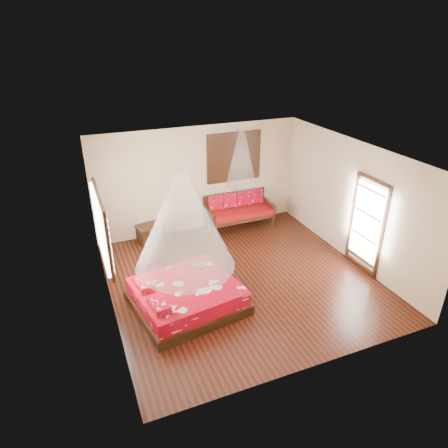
# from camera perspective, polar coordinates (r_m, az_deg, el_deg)

# --- Properties ---
(room) EXTENTS (5.54, 5.54, 2.84)m
(room) POSITION_cam_1_polar(r_m,az_deg,el_deg) (8.17, 2.66, 0.34)
(room) COLOR black
(room) RESTS_ON ground
(bed) EXTENTS (2.23, 2.07, 0.63)m
(bed) POSITION_cam_1_polar(r_m,az_deg,el_deg) (7.95, -5.42, -10.22)
(bed) COLOR black
(bed) RESTS_ON floor
(daybed) EXTENTS (1.82, 0.81, 0.95)m
(daybed) POSITION_cam_1_polar(r_m,az_deg,el_deg) (10.87, 2.05, 2.07)
(daybed) COLOR black
(daybed) RESTS_ON floor
(storage_chest) EXTENTS (0.75, 0.61, 0.46)m
(storage_chest) POSITION_cam_1_polar(r_m,az_deg,el_deg) (10.39, -10.41, -1.32)
(storage_chest) COLOR black
(storage_chest) RESTS_ON floor
(shutter_panel) EXTENTS (1.52, 0.06, 1.32)m
(shutter_panel) POSITION_cam_1_polar(r_m,az_deg,el_deg) (10.68, 1.43, 9.52)
(shutter_panel) COLOR black
(shutter_panel) RESTS_ON wall_back
(window_left) EXTENTS (0.10, 1.74, 1.34)m
(window_left) POSITION_cam_1_polar(r_m,az_deg,el_deg) (7.60, -16.87, -0.39)
(window_left) COLOR black
(window_left) RESTS_ON wall_left
(glazed_door) EXTENTS (0.08, 1.02, 2.16)m
(glazed_door) POSITION_cam_1_polar(r_m,az_deg,el_deg) (9.27, 19.67, -0.25)
(glazed_door) COLOR black
(glazed_door) RESTS_ON floor
(wine_tray) EXTENTS (0.23, 0.23, 0.19)m
(wine_tray) POSITION_cam_1_polar(r_m,az_deg,el_deg) (8.35, -3.62, -5.72)
(wine_tray) COLOR brown
(wine_tray) RESTS_ON bed
(mosquito_net_main) EXTENTS (1.86, 1.86, 1.80)m
(mosquito_net_main) POSITION_cam_1_polar(r_m,az_deg,el_deg) (7.13, -5.83, 0.24)
(mosquito_net_main) COLOR white
(mosquito_net_main) RESTS_ON ceiling
(mosquito_net_daybed) EXTENTS (0.81, 0.81, 1.50)m
(mosquito_net_daybed) POSITION_cam_1_polar(r_m,az_deg,el_deg) (10.25, 2.49, 9.37)
(mosquito_net_daybed) COLOR white
(mosquito_net_daybed) RESTS_ON ceiling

